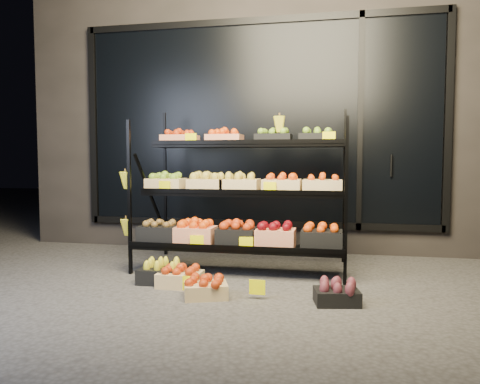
% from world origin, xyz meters
% --- Properties ---
extents(ground, '(24.00, 24.00, 0.00)m').
position_xyz_m(ground, '(0.00, 0.00, 0.00)').
color(ground, '#514F4C').
rests_on(ground, ground).
extents(building, '(6.00, 2.08, 3.50)m').
position_xyz_m(building, '(0.00, 2.59, 1.75)').
color(building, '#2D2826').
rests_on(building, ground).
extents(display_rack, '(2.18, 1.02, 1.69)m').
position_xyz_m(display_rack, '(-0.01, 0.60, 0.79)').
color(display_rack, black).
rests_on(display_rack, ground).
extents(tag_floor_a, '(0.13, 0.01, 0.12)m').
position_xyz_m(tag_floor_a, '(-0.23, -0.40, 0.06)').
color(tag_floor_a, '#F2EC00').
rests_on(tag_floor_a, ground).
extents(tag_floor_b, '(0.13, 0.01, 0.12)m').
position_xyz_m(tag_floor_b, '(0.33, -0.40, 0.06)').
color(tag_floor_b, '#F2EC00').
rests_on(tag_floor_b, ground).
extents(floor_crate_left, '(0.37, 0.28, 0.19)m').
position_xyz_m(floor_crate_left, '(-0.40, -0.15, 0.09)').
color(floor_crate_left, '#DDBD7F').
rests_on(floor_crate_left, ground).
extents(floor_crate_midleft, '(0.41, 0.31, 0.20)m').
position_xyz_m(floor_crate_midleft, '(-0.60, -0.07, 0.10)').
color(floor_crate_midleft, black).
rests_on(floor_crate_midleft, ground).
extents(floor_crate_midright, '(0.41, 0.35, 0.18)m').
position_xyz_m(floor_crate_midright, '(-0.09, -0.43, 0.09)').
color(floor_crate_midright, '#DDBD7F').
rests_on(floor_crate_midright, ground).
extents(floor_crate_right, '(0.38, 0.31, 0.18)m').
position_xyz_m(floor_crate_right, '(0.95, -0.39, 0.08)').
color(floor_crate_right, black).
rests_on(floor_crate_right, ground).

